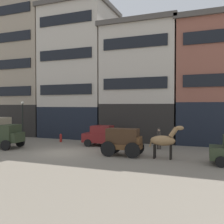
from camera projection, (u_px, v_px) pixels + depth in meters
The scene contains 11 objects.
ground_plane at pixel (63, 153), 19.60m from camera, with size 120.00×120.00×0.00m, color slate.
building_far_left at pixel (29, 68), 33.16m from camera, with size 7.94×7.44×16.98m.
building_center_left at pixel (81, 72), 30.42m from camera, with size 8.05×7.44×15.26m.
building_center_right at pixel (143, 83), 27.67m from camera, with size 8.07×7.44×12.20m.
building_far_right at pixel (220, 81), 24.86m from camera, with size 8.17×7.44×11.99m.
cargo_wagon at pixel (123, 140), 18.42m from camera, with size 2.95×1.61×1.98m.
draft_horse at pixel (164, 140), 17.36m from camera, with size 2.35×0.66×2.30m.
sedan_dark at pixel (103, 136), 22.85m from camera, with size 3.74×1.93×1.83m.
pedestrian_officer at pixel (159, 138), 21.13m from camera, with size 0.50×0.50×1.79m.
streetlamp_curbside at pixel (22, 114), 27.68m from camera, with size 0.32×0.32×4.12m.
fire_hydrant_curbside at pixel (61, 138), 25.27m from camera, with size 0.24×0.24×0.83m.
Camera 1 is at (10.61, -16.81, 3.67)m, focal length 40.64 mm.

